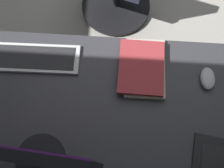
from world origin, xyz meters
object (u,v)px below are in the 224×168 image
at_px(monitor_primary, 18,155).
at_px(mouse_spare, 208,78).
at_px(drawer_pedestal, 121,131).
at_px(keyboard_main, 34,58).
at_px(book_stack_near, 143,68).

distance_m(monitor_primary, mouse_spare, 0.82).
bearing_deg(drawer_pedestal, keyboard_main, -30.29).
bearing_deg(monitor_primary, drawer_pedestal, -150.63).
height_order(monitor_primary, mouse_spare, monitor_primary).
xyz_separation_m(keyboard_main, mouse_spare, (-0.79, 0.05, 0.01)).
height_order(drawer_pedestal, monitor_primary, monitor_primary).
bearing_deg(mouse_spare, keyboard_main, -3.68).
distance_m(drawer_pedestal, book_stack_near, 0.47).
height_order(mouse_spare, book_stack_near, book_stack_near).
bearing_deg(drawer_pedestal, book_stack_near, -108.22).
bearing_deg(keyboard_main, drawer_pedestal, 149.71).
height_order(monitor_primary, keyboard_main, monitor_primary).
relative_size(drawer_pedestal, monitor_primary, 1.34).
distance_m(drawer_pedestal, monitor_primary, 0.74).
distance_m(drawer_pedestal, mouse_spare, 0.57).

